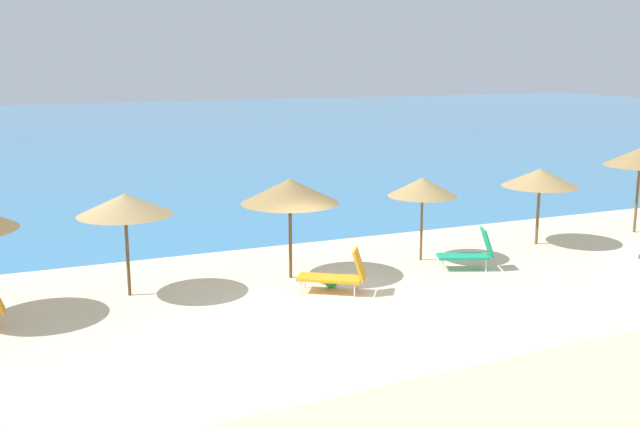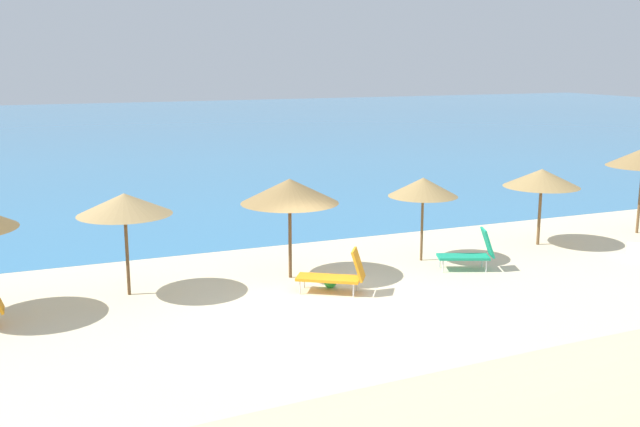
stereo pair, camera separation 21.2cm
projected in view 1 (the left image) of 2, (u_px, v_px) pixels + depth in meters
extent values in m
plane|color=beige|center=(325.00, 304.00, 17.79)|extent=(160.00, 160.00, 0.00)
cube|color=teal|center=(96.00, 133.00, 58.15)|extent=(160.00, 78.39, 0.01)
cylinder|color=brown|center=(127.00, 253.00, 18.20)|extent=(0.08, 0.08, 2.19)
cone|color=tan|center=(125.00, 204.00, 17.95)|extent=(2.31, 2.31, 0.53)
cylinder|color=brown|center=(290.00, 238.00, 19.67)|extent=(0.09, 0.09, 2.19)
cone|color=olive|center=(290.00, 191.00, 19.41)|extent=(2.59, 2.59, 0.65)
cylinder|color=brown|center=(421.00, 226.00, 21.41)|extent=(0.08, 0.08, 2.05)
cone|color=#9E7F4C|center=(423.00, 187.00, 21.18)|extent=(2.00, 2.00, 0.54)
cylinder|color=brown|center=(538.00, 213.00, 23.27)|extent=(0.10, 0.10, 2.00)
cone|color=#9E7F4C|center=(540.00, 177.00, 23.04)|extent=(2.35, 2.35, 0.56)
cylinder|color=brown|center=(637.00, 197.00, 24.82)|extent=(0.09, 0.09, 2.41)
cube|color=#199972|center=(463.00, 256.00, 20.60)|extent=(1.52, 1.06, 0.07)
cube|color=#199972|center=(487.00, 242.00, 20.53)|extent=(0.52, 0.66, 0.79)
cylinder|color=silver|center=(440.00, 261.00, 20.86)|extent=(0.04, 0.04, 0.34)
cylinder|color=silver|center=(443.00, 266.00, 20.38)|extent=(0.04, 0.04, 0.34)
cylinder|color=silver|center=(482.00, 261.00, 20.89)|extent=(0.04, 0.04, 0.34)
cylinder|color=silver|center=(486.00, 266.00, 20.41)|extent=(0.04, 0.04, 0.34)
cube|color=orange|center=(329.00, 278.00, 18.56)|extent=(1.66, 1.38, 0.07)
cube|color=orange|center=(359.00, 264.00, 18.35)|extent=(0.59, 0.68, 0.77)
cylinder|color=silver|center=(305.00, 282.00, 18.97)|extent=(0.04, 0.04, 0.34)
cylinder|color=silver|center=(301.00, 288.00, 18.47)|extent=(0.04, 0.04, 0.34)
cylinder|color=silver|center=(357.00, 284.00, 18.74)|extent=(0.04, 0.04, 0.34)
cylinder|color=silver|center=(355.00, 291.00, 18.24)|extent=(0.04, 0.04, 0.34)
sphere|color=green|center=(331.00, 281.00, 18.98)|extent=(0.34, 0.34, 0.34)
cube|color=white|center=(632.00, 250.00, 21.90)|extent=(0.56, 0.56, 0.42)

